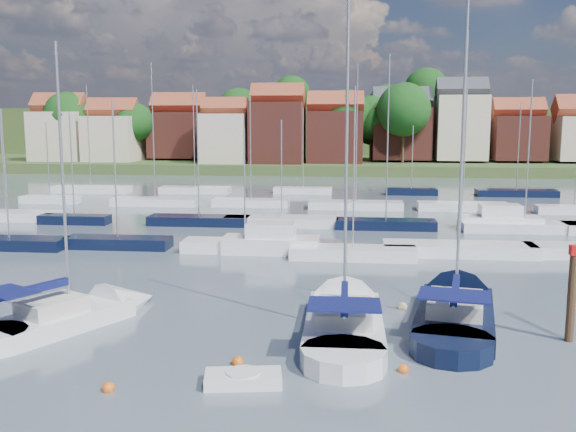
# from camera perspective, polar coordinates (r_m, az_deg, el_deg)

# --- Properties ---
(ground) EXTENTS (260.00, 260.00, 0.00)m
(ground) POSITION_cam_1_polar(r_m,az_deg,el_deg) (66.25, 5.34, 0.19)
(ground) COLOR #3F4A55
(ground) RESTS_ON ground
(sailboat_left) EXTENTS (7.44, 10.51, 14.28)m
(sailboat_left) POSITION_cam_1_polar(r_m,az_deg,el_deg) (32.82, -17.85, -8.36)
(sailboat_left) COLOR silver
(sailboat_left) RESTS_ON ground
(sailboat_centre) EXTENTS (3.62, 13.05, 17.59)m
(sailboat_centre) POSITION_cam_1_polar(r_m,az_deg,el_deg) (31.37, 5.03, -8.78)
(sailboat_centre) COLOR silver
(sailboat_centre) RESTS_ON ground
(sailboat_navy) EXTENTS (5.78, 13.61, 18.20)m
(sailboat_navy) POSITION_cam_1_polar(r_m,az_deg,el_deg) (33.57, 14.72, -7.86)
(sailboat_navy) COLOR black
(sailboat_navy) RESTS_ON ground
(tender) EXTENTS (3.00, 1.75, 0.61)m
(tender) POSITION_cam_1_polar(r_m,az_deg,el_deg) (24.43, -4.00, -14.24)
(tender) COLOR silver
(tender) RESTS_ON ground
(timber_piling) EXTENTS (0.40, 0.40, 6.57)m
(timber_piling) POSITION_cam_1_polar(r_m,az_deg,el_deg) (31.03, 23.81, -7.98)
(timber_piling) COLOR #4C331E
(timber_piling) RESTS_ON ground
(buoy_b) EXTENTS (0.48, 0.48, 0.48)m
(buoy_b) POSITION_cam_1_polar(r_m,az_deg,el_deg) (24.85, -15.65, -14.74)
(buoy_b) COLOR #D85914
(buoy_b) RESTS_ON ground
(buoy_c) EXTENTS (0.50, 0.50, 0.50)m
(buoy_c) POSITION_cam_1_polar(r_m,az_deg,el_deg) (26.37, -4.47, -13.03)
(buoy_c) COLOR #D85914
(buoy_c) RESTS_ON ground
(buoy_d) EXTENTS (0.43, 0.43, 0.43)m
(buoy_d) POSITION_cam_1_polar(r_m,az_deg,el_deg) (25.98, 10.21, -13.49)
(buoy_d) COLOR #D85914
(buoy_d) RESTS_ON ground
(buoy_e) EXTENTS (0.48, 0.48, 0.48)m
(buoy_e) POSITION_cam_1_polar(r_m,az_deg,el_deg) (33.98, 10.14, -8.12)
(buoy_e) COLOR beige
(buoy_e) RESTS_ON ground
(marina_field) EXTENTS (79.62, 41.41, 15.93)m
(marina_field) POSITION_cam_1_polar(r_m,az_deg,el_deg) (61.39, 7.06, -0.11)
(marina_field) COLOR silver
(marina_field) RESTS_ON ground
(far_shore_town) EXTENTS (212.46, 90.00, 22.27)m
(far_shore_town) POSITION_cam_1_polar(r_m,az_deg,el_deg) (158.28, 6.63, 6.76)
(far_shore_town) COLOR #414F27
(far_shore_town) RESTS_ON ground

